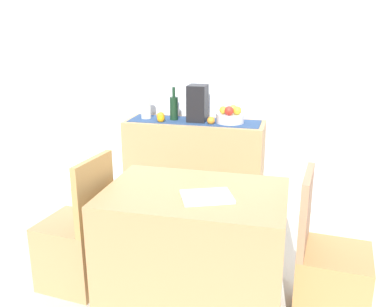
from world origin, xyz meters
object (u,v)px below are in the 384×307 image
(open_book, at_px, (207,197))
(chair_by_corner, at_px, (329,280))
(sideboard_console, at_px, (194,167))
(dining_table, at_px, (195,247))
(fruit_bowl, at_px, (230,118))
(coffee_maker, at_px, (197,103))
(ceramic_vase, at_px, (146,106))
(wine_bottle, at_px, (174,108))
(chair_near_window, at_px, (77,247))

(open_book, height_order, chair_by_corner, chair_by_corner)
(open_book, distance_m, chair_by_corner, 0.86)
(sideboard_console, height_order, dining_table, sideboard_console)
(fruit_bowl, height_order, coffee_maker, coffee_maker)
(ceramic_vase, relative_size, chair_by_corner, 0.26)
(wine_bottle, xyz_separation_m, chair_near_window, (-0.30, -1.32, -0.70))
(sideboard_console, height_order, fruit_bowl, fruit_bowl)
(wine_bottle, bearing_deg, dining_table, -69.10)
(ceramic_vase, height_order, chair_near_window, ceramic_vase)
(fruit_bowl, bearing_deg, sideboard_console, 180.00)
(open_book, relative_size, chair_by_corner, 0.31)
(wine_bottle, bearing_deg, open_book, -67.11)
(open_book, bearing_deg, chair_by_corner, -15.63)
(ceramic_vase, bearing_deg, dining_table, -59.89)
(chair_by_corner, bearing_deg, dining_table, -179.89)
(ceramic_vase, bearing_deg, chair_by_corner, -40.08)
(dining_table, relative_size, chair_near_window, 1.19)
(wine_bottle, relative_size, dining_table, 0.28)
(coffee_maker, xyz_separation_m, dining_table, (0.29, -1.31, -0.64))
(fruit_bowl, bearing_deg, dining_table, -90.00)
(sideboard_console, distance_m, chair_by_corner, 1.73)
(sideboard_console, distance_m, dining_table, 1.35)
(fruit_bowl, distance_m, dining_table, 1.42)
(fruit_bowl, relative_size, open_book, 0.85)
(open_book, bearing_deg, sideboard_console, 83.34)
(ceramic_vase, height_order, open_book, ceramic_vase)
(coffee_maker, relative_size, ceramic_vase, 1.37)
(dining_table, bearing_deg, coffee_maker, 102.37)
(coffee_maker, distance_m, chair_by_corner, 1.86)
(coffee_maker, distance_m, ceramic_vase, 0.48)
(dining_table, bearing_deg, ceramic_vase, 120.11)
(sideboard_console, bearing_deg, wine_bottle, -180.00)
(ceramic_vase, bearing_deg, fruit_bowl, 0.00)
(dining_table, distance_m, open_book, 0.40)
(fruit_bowl, relative_size, coffee_maker, 0.75)
(sideboard_console, relative_size, dining_table, 1.15)
(coffee_maker, distance_m, chair_near_window, 1.60)
(sideboard_console, height_order, coffee_maker, coffee_maker)
(sideboard_console, bearing_deg, chair_near_window, -110.17)
(coffee_maker, distance_m, open_book, 1.47)
(ceramic_vase, xyz_separation_m, chair_by_corner, (1.56, -1.31, -0.70))
(wine_bottle, xyz_separation_m, dining_table, (0.50, -1.31, -0.60))
(fruit_bowl, bearing_deg, chair_by_corner, -58.72)
(wine_bottle, bearing_deg, fruit_bowl, 0.00)
(dining_table, relative_size, open_book, 3.81)
(sideboard_console, bearing_deg, chair_by_corner, -49.73)
(chair_by_corner, bearing_deg, fruit_bowl, 121.28)
(open_book, bearing_deg, ceramic_vase, 98.56)
(chair_near_window, height_order, chair_by_corner, same)
(wine_bottle, xyz_separation_m, ceramic_vase, (-0.26, 0.00, 0.00))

